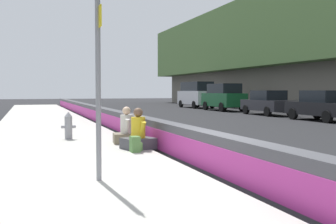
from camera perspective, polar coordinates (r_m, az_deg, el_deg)
ground_plane at (r=8.29m, az=6.67°, el=-8.81°), size 160.00×160.00×0.00m
sidewalk_strip at (r=7.53m, az=-12.06°, el=-9.51°), size 80.00×4.40×0.14m
jersey_barrier at (r=8.21m, az=6.67°, el=-5.91°), size 76.00×0.45×0.85m
route_sign_post at (r=7.11m, az=-9.73°, el=7.14°), size 0.44×0.09×3.60m
fire_hydrant at (r=13.45m, az=-13.76°, el=-1.80°), size 0.26×0.46×0.88m
seated_person_foreground at (r=10.89m, az=-4.19°, el=-3.38°), size 0.85×0.94×1.10m
seated_person_middle at (r=12.14m, az=-5.81°, el=-2.76°), size 0.75×0.85×1.08m
backpack at (r=10.36m, az=-4.58°, el=-4.54°), size 0.32×0.28×0.40m
parked_car_third at (r=24.34m, az=20.81°, el=0.85°), size 4.50×1.95×1.71m
parked_car_fourth at (r=29.08m, az=13.76°, el=1.28°), size 4.53×2.01×1.71m
parked_car_midline at (r=34.61m, az=7.78°, el=2.13°), size 4.82×2.10×2.28m
parked_car_far at (r=40.28m, az=3.98°, el=2.51°), size 5.15×2.21×2.56m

